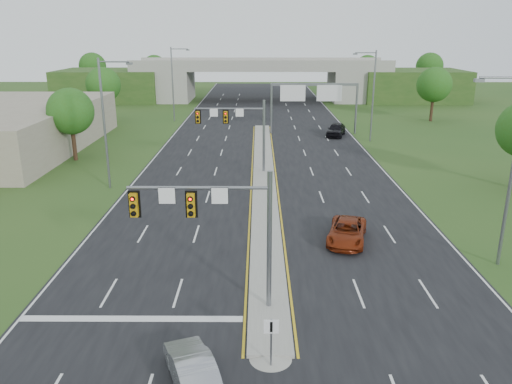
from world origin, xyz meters
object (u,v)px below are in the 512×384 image
object	(u,v)px
overpass	(261,82)
keep_right_sign	(271,335)
car_far_c	(336,129)
car_far_a	(347,232)
signal_mast_near	(221,219)
signal_mast_far	(240,124)
sign_gantry	(313,94)
car_silver	(192,369)

from	to	relation	value
overpass	keep_right_sign	bearing A→B (deg)	-90.00
overpass	car_far_c	world-z (taller)	overpass
keep_right_sign	car_far_a	distance (m)	13.83
signal_mast_near	car_far_c	size ratio (longest dim) A/B	1.40
signal_mast_far	keep_right_sign	size ratio (longest dim) A/B	3.18
sign_gantry	car_silver	bearing A→B (deg)	-100.88
keep_right_sign	sign_gantry	bearing A→B (deg)	82.30
keep_right_sign	signal_mast_near	bearing A→B (deg)	116.94
signal_mast_near	overpass	world-z (taller)	overpass
sign_gantry	car_far_a	size ratio (longest dim) A/B	2.35
car_silver	car_far_c	size ratio (longest dim) A/B	0.84
keep_right_sign	car_silver	size ratio (longest dim) A/B	0.52
signal_mast_far	sign_gantry	xyz separation A→B (m)	(8.95, 19.99, 0.51)
signal_mast_far	car_far_a	world-z (taller)	signal_mast_far
overpass	car_far_a	bearing A→B (deg)	-85.85
car_silver	car_far_c	distance (m)	50.43
signal_mast_near	car_far_a	xyz separation A→B (m)	(7.47, 8.34, -4.02)
signal_mast_near	car_far_a	bearing A→B (deg)	48.16
signal_mast_near	car_far_a	world-z (taller)	signal_mast_near
signal_mast_far	car_silver	world-z (taller)	signal_mast_far
keep_right_sign	car_far_c	size ratio (longest dim) A/B	0.44
sign_gantry	overpass	size ratio (longest dim) A/B	0.14
sign_gantry	car_far_a	xyz separation A→B (m)	(-1.48, -36.66, -4.53)
sign_gantry	car_silver	size ratio (longest dim) A/B	2.76
overpass	car_far_c	bearing A→B (deg)	-75.28
car_far_a	car_far_c	world-z (taller)	car_far_c
car_silver	keep_right_sign	bearing A→B (deg)	178.22
keep_right_sign	car_far_a	size ratio (longest dim) A/B	0.45
signal_mast_near	car_far_c	world-z (taller)	signal_mast_near
overpass	car_far_a	size ratio (longest dim) A/B	16.24
car_far_c	signal_mast_far	bearing A→B (deg)	-105.83
car_far_c	signal_mast_near	bearing A→B (deg)	-88.10
signal_mast_far	car_far_c	xyz separation A→B (m)	(11.93, 18.28, -3.85)
signal_mast_near	signal_mast_far	distance (m)	25.00
signal_mast_near	car_silver	bearing A→B (deg)	-97.83
keep_right_sign	sign_gantry	xyz separation A→B (m)	(6.68, 49.45, 3.72)
keep_right_sign	car_silver	xyz separation A→B (m)	(-3.02, -1.08, -0.80)
signal_mast_far	car_silver	distance (m)	30.80
sign_gantry	car_far_c	xyz separation A→B (m)	(2.99, -1.72, -4.37)
sign_gantry	car_far_c	size ratio (longest dim) A/B	2.31
car_far_c	overpass	bearing A→B (deg)	122.03
signal_mast_far	keep_right_sign	world-z (taller)	signal_mast_far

